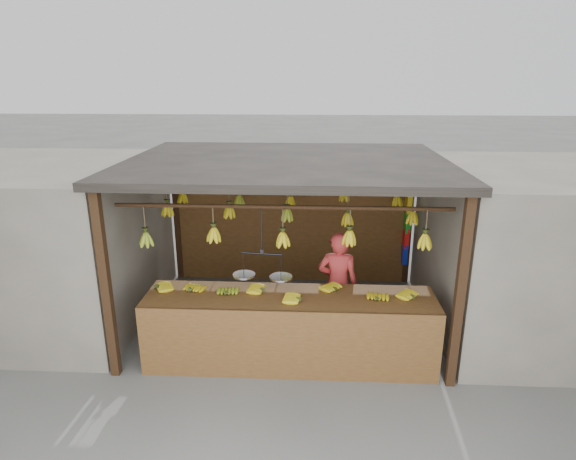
{
  "coord_description": "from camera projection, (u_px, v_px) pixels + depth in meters",
  "views": [
    {
      "loc": [
        0.35,
        -6.44,
        3.46
      ],
      "look_at": [
        0.0,
        0.3,
        1.3
      ],
      "focal_mm": 30.0,
      "sensor_mm": 36.0,
      "label": 1
    }
  ],
  "objects": [
    {
      "name": "vendor",
      "position": [
        338.0,
        285.0,
        6.56
      ],
      "size": [
        0.58,
        0.41,
        1.5
      ],
      "primitive_type": "imported",
      "rotation": [
        0.0,
        0.0,
        3.04
      ],
      "color": "#BF3333",
      "rests_on": "ground"
    },
    {
      "name": "neighbor_left",
      "position": [
        41.0,
        242.0,
        7.03
      ],
      "size": [
        3.0,
        3.0,
        2.3
      ],
      "primitive_type": "cube",
      "color": "slate",
      "rests_on": "ground"
    },
    {
      "name": "counter",
      "position": [
        289.0,
        315.0,
        5.81
      ],
      "size": [
        3.59,
        0.81,
        0.96
      ],
      "color": "brown",
      "rests_on": "ground"
    },
    {
      "name": "neighbor_right",
      "position": [
        546.0,
        251.0,
        6.67
      ],
      "size": [
        3.0,
        3.0,
        2.3
      ],
      "primitive_type": "cube",
      "color": "slate",
      "rests_on": "ground"
    },
    {
      "name": "balance_scale",
      "position": [
        262.0,
        273.0,
        5.9
      ],
      "size": [
        0.73,
        0.32,
        0.9
      ],
      "color": "black",
      "rests_on": "ground"
    },
    {
      "name": "hanging_bananas",
      "position": [
        287.0,
        216.0,
        6.7
      ],
      "size": [
        3.64,
        2.24,
        0.39
      ],
      "color": "#92A523",
      "rests_on": "ground"
    },
    {
      "name": "ground",
      "position": [
        287.0,
        319.0,
        7.2
      ],
      "size": [
        80.0,
        80.0,
        0.0
      ],
      "primitive_type": "plane",
      "color": "#5B5B57"
    },
    {
      "name": "bag_bundles",
      "position": [
        406.0,
        229.0,
        8.07
      ],
      "size": [
        0.08,
        0.26,
        1.21
      ],
      "color": "yellow",
      "rests_on": "ground"
    },
    {
      "name": "stall",
      "position": [
        288.0,
        185.0,
        6.91
      ],
      "size": [
        4.3,
        3.3,
        2.4
      ],
      "color": "black",
      "rests_on": "ground"
    }
  ]
}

